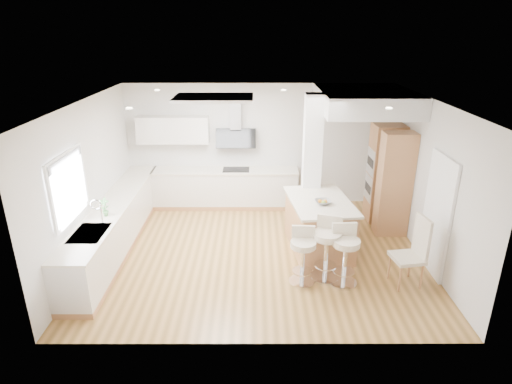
{
  "coord_description": "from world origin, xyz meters",
  "views": [
    {
      "loc": [
        -0.06,
        -7.09,
        3.96
      ],
      "look_at": [
        -0.05,
        0.4,
        1.05
      ],
      "focal_mm": 30.0,
      "sensor_mm": 36.0,
      "label": 1
    }
  ],
  "objects_px": {
    "bar_stool_a": "(303,253)",
    "bar_stool_c": "(345,252)",
    "bar_stool_b": "(327,245)",
    "peninsula": "(319,224)",
    "dining_chair": "(414,249)"
  },
  "relations": [
    {
      "from": "bar_stool_b",
      "to": "bar_stool_c",
      "type": "bearing_deg",
      "value": -13.8
    },
    {
      "from": "peninsula",
      "to": "bar_stool_c",
      "type": "distance_m",
      "value": 1.21
    },
    {
      "from": "dining_chair",
      "to": "peninsula",
      "type": "bearing_deg",
      "value": 128.43
    },
    {
      "from": "bar_stool_a",
      "to": "bar_stool_c",
      "type": "height_order",
      "value": "bar_stool_c"
    },
    {
      "from": "bar_stool_a",
      "to": "dining_chair",
      "type": "height_order",
      "value": "dining_chair"
    },
    {
      "from": "peninsula",
      "to": "bar_stool_b",
      "type": "xyz_separation_m",
      "value": [
        -0.01,
        -1.01,
        0.11
      ]
    },
    {
      "from": "bar_stool_b",
      "to": "dining_chair",
      "type": "bearing_deg",
      "value": 10.84
    },
    {
      "from": "bar_stool_a",
      "to": "bar_stool_b",
      "type": "relative_size",
      "value": 0.89
    },
    {
      "from": "peninsula",
      "to": "bar_stool_c",
      "type": "bearing_deg",
      "value": -85.12
    },
    {
      "from": "peninsula",
      "to": "bar_stool_b",
      "type": "height_order",
      "value": "bar_stool_b"
    },
    {
      "from": "bar_stool_b",
      "to": "bar_stool_c",
      "type": "xyz_separation_m",
      "value": [
        0.27,
        -0.17,
        -0.03
      ]
    },
    {
      "from": "peninsula",
      "to": "dining_chair",
      "type": "height_order",
      "value": "dining_chair"
    },
    {
      "from": "bar_stool_a",
      "to": "peninsula",
      "type": "bearing_deg",
      "value": 73.83
    },
    {
      "from": "bar_stool_a",
      "to": "bar_stool_b",
      "type": "xyz_separation_m",
      "value": [
        0.41,
        0.14,
        0.06
      ]
    },
    {
      "from": "bar_stool_c",
      "to": "dining_chair",
      "type": "bearing_deg",
      "value": -3.58
    }
  ]
}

